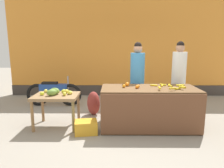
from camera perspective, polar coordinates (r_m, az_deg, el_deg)
ground_plane at (r=4.52m, az=3.39°, el=-11.81°), size 24.00×24.00×0.00m
market_wall_back at (r=7.12m, az=2.37°, el=10.79°), size 7.65×0.23×3.55m
fruit_stall_counter at (r=4.41m, az=10.30°, el=-6.56°), size 2.00×0.92×0.86m
side_table_wooden at (r=4.49m, az=-15.39°, el=-4.16°), size 0.93×0.70×0.71m
banana_bunch_pile at (r=4.45m, az=16.13°, el=-0.59°), size 0.75×0.68×0.07m
orange_pile at (r=4.31m, az=5.17°, el=-0.41°), size 0.37×0.32×0.09m
mango_papaya_pile at (r=4.48m, az=-15.49°, el=-2.12°), size 0.70×0.51×0.14m
vendor_woman_blue_shirt at (r=4.96m, az=7.09°, el=1.18°), size 0.34×0.34×1.81m
vendor_woman_white_shirt at (r=5.26m, az=18.16°, el=1.39°), size 0.34×0.34×1.83m
parked_motorcycle at (r=6.13m, az=-16.05°, el=-2.24°), size 1.60×0.18×0.88m
produce_crate at (r=4.17m, az=-7.31°, el=-11.92°), size 0.48×0.39×0.26m
produce_sack at (r=5.16m, az=-5.21°, el=-5.41°), size 0.46×0.47×0.60m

